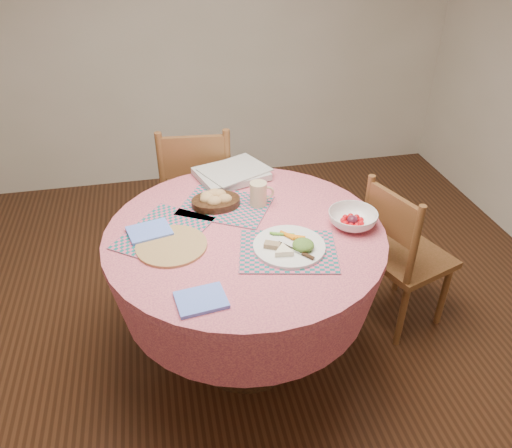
# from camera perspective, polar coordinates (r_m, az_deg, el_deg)

# --- Properties ---
(ground) EXTENTS (4.00, 4.00, 0.00)m
(ground) POSITION_cam_1_polar(r_m,az_deg,el_deg) (2.69, -1.07, -14.13)
(ground) COLOR #331C0F
(ground) RESTS_ON ground
(dining_table) EXTENTS (1.24, 1.24, 0.75)m
(dining_table) POSITION_cam_1_polar(r_m,az_deg,el_deg) (2.31, -1.22, -4.79)
(dining_table) COLOR #E46A73
(dining_table) RESTS_ON ground
(chair_right) EXTENTS (0.49, 0.50, 0.86)m
(chair_right) POSITION_cam_1_polar(r_m,az_deg,el_deg) (2.67, 16.28, -3.25)
(chair_right) COLOR brown
(chair_right) RESTS_ON ground
(chair_back) EXTENTS (0.48, 0.46, 0.95)m
(chair_back) POSITION_cam_1_polar(r_m,az_deg,el_deg) (3.01, -6.72, 3.53)
(chair_back) COLOR brown
(chair_back) RESTS_ON ground
(placemat_front) EXTENTS (0.45, 0.38, 0.01)m
(placemat_front) POSITION_cam_1_polar(r_m,az_deg,el_deg) (2.07, 3.69, -3.11)
(placemat_front) COLOR #116261
(placemat_front) RESTS_ON dining_table
(placemat_left) EXTENTS (0.48, 0.50, 0.01)m
(placemat_left) POSITION_cam_1_polar(r_m,az_deg,el_deg) (2.21, -10.49, -0.99)
(placemat_left) COLOR #116261
(placemat_left) RESTS_ON dining_table
(placemat_back) EXTENTS (0.50, 0.46, 0.01)m
(placemat_back) POSITION_cam_1_polar(r_m,az_deg,el_deg) (2.37, -3.51, 2.08)
(placemat_back) COLOR #116261
(placemat_back) RESTS_ON dining_table
(wicker_trivet) EXTENTS (0.30, 0.30, 0.01)m
(wicker_trivet) POSITION_cam_1_polar(r_m,az_deg,el_deg) (2.12, -9.63, -2.45)
(wicker_trivet) COLOR #9E7344
(wicker_trivet) RESTS_ON dining_table
(napkin_near) EXTENTS (0.20, 0.16, 0.01)m
(napkin_near) POSITION_cam_1_polar(r_m,az_deg,el_deg) (1.84, -6.28, -8.62)
(napkin_near) COLOR #6185FA
(napkin_near) RESTS_ON dining_table
(napkin_far) EXTENTS (0.21, 0.18, 0.01)m
(napkin_far) POSITION_cam_1_polar(r_m,az_deg,el_deg) (2.22, -12.09, -0.81)
(napkin_far) COLOR #6185FA
(napkin_far) RESTS_ON placemat_left
(dinner_plate) EXTENTS (0.30, 0.30, 0.05)m
(dinner_plate) POSITION_cam_1_polar(r_m,az_deg,el_deg) (2.08, 4.02, -2.44)
(dinner_plate) COLOR white
(dinner_plate) RESTS_ON placemat_front
(bread_bowl) EXTENTS (0.23, 0.23, 0.08)m
(bread_bowl) POSITION_cam_1_polar(r_m,az_deg,el_deg) (2.36, -4.67, 2.84)
(bread_bowl) COLOR black
(bread_bowl) RESTS_ON placemat_back
(latte_mug) EXTENTS (0.12, 0.08, 0.11)m
(latte_mug) POSITION_cam_1_polar(r_m,az_deg,el_deg) (2.35, 0.34, 3.49)
(latte_mug) COLOR #CAB58B
(latte_mug) RESTS_ON placemat_back
(fruit_bowl) EXTENTS (0.29, 0.29, 0.07)m
(fruit_bowl) POSITION_cam_1_polar(r_m,az_deg,el_deg) (2.25, 10.98, 0.55)
(fruit_bowl) COLOR white
(fruit_bowl) RESTS_ON dining_table
(newspaper_stack) EXTENTS (0.42, 0.36, 0.04)m
(newspaper_stack) POSITION_cam_1_polar(r_m,az_deg,el_deg) (2.61, -2.78, 5.82)
(newspaper_stack) COLOR silver
(newspaper_stack) RESTS_ON dining_table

